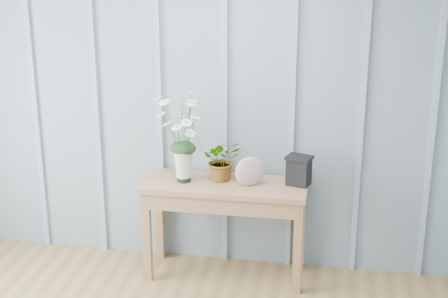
% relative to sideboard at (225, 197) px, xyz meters
% --- Properties ---
extents(room_shell, '(4.00, 4.50, 2.50)m').
position_rel_sideboard_xyz_m(room_shell, '(-0.30, -1.08, 1.35)').
color(room_shell, gray).
rests_on(room_shell, ground).
extents(sideboard, '(1.20, 0.45, 0.75)m').
position_rel_sideboard_xyz_m(sideboard, '(0.00, 0.00, 0.00)').
color(sideboard, '#946A45').
rests_on(sideboard, ground).
extents(daisy_vase, '(0.47, 0.36, 0.66)m').
position_rel_sideboard_xyz_m(daisy_vase, '(-0.31, -0.01, 0.53)').
color(daisy_vase, black).
rests_on(daisy_vase, sideboard).
extents(spider_plant, '(0.34, 0.32, 0.31)m').
position_rel_sideboard_xyz_m(spider_plant, '(-0.03, 0.06, 0.27)').
color(spider_plant, '#163119').
rests_on(spider_plant, sideboard).
extents(felt_disc_vessel, '(0.23, 0.15, 0.22)m').
position_rel_sideboard_xyz_m(felt_disc_vessel, '(0.19, -0.02, 0.23)').
color(felt_disc_vessel, '#8E5466').
rests_on(felt_disc_vessel, sideboard).
extents(carved_box, '(0.21, 0.19, 0.22)m').
position_rel_sideboard_xyz_m(carved_box, '(0.53, 0.06, 0.23)').
color(carved_box, black).
rests_on(carved_box, sideboard).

